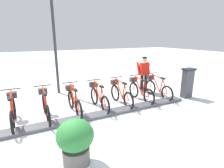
# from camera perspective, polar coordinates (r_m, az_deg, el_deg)

# --- Properties ---
(ground_plane) EXTENTS (60.00, 60.00, 0.00)m
(ground_plane) POSITION_cam_1_polar(r_m,az_deg,el_deg) (5.71, -12.97, -11.92)
(ground_plane) COLOR silver
(dock_rail_base) EXTENTS (0.44, 9.02, 0.10)m
(dock_rail_base) POSITION_cam_1_polar(r_m,az_deg,el_deg) (5.68, -13.00, -11.47)
(dock_rail_base) COLOR #47474C
(dock_rail_base) RESTS_ON ground
(payment_kiosk) EXTENTS (0.36, 0.52, 1.28)m
(payment_kiosk) POSITION_cam_1_polar(r_m,az_deg,el_deg) (8.17, 23.29, 0.47)
(payment_kiosk) COLOR #38383D
(payment_kiosk) RESTS_ON ground
(bike_docked_0) EXTENTS (1.72, 0.54, 1.02)m
(bike_docked_0) POSITION_cam_1_polar(r_m,az_deg,el_deg) (7.82, 14.51, -1.19)
(bike_docked_0) COLOR black
(bike_docked_0) RESTS_ON ground
(bike_docked_1) EXTENTS (1.72, 0.54, 1.02)m
(bike_docked_1) POSITION_cam_1_polar(r_m,az_deg,el_deg) (7.27, 9.05, -2.12)
(bike_docked_1) COLOR black
(bike_docked_1) RESTS_ON ground
(bike_docked_2) EXTENTS (1.72, 0.54, 1.02)m
(bike_docked_2) POSITION_cam_1_polar(r_m,az_deg,el_deg) (6.79, 2.76, -3.17)
(bike_docked_2) COLOR black
(bike_docked_2) RESTS_ON ground
(bike_docked_3) EXTENTS (1.72, 0.54, 1.02)m
(bike_docked_3) POSITION_cam_1_polar(r_m,az_deg,el_deg) (6.41, -4.38, -4.32)
(bike_docked_3) COLOR black
(bike_docked_3) RESTS_ON ground
(bike_docked_4) EXTENTS (1.72, 0.54, 1.02)m
(bike_docked_4) POSITION_cam_1_polar(r_m,az_deg,el_deg) (6.15, -12.31, -5.50)
(bike_docked_4) COLOR black
(bike_docked_4) RESTS_ON ground
(bike_docked_5) EXTENTS (1.72, 0.54, 1.02)m
(bike_docked_5) POSITION_cam_1_polar(r_m,az_deg,el_deg) (6.01, -20.79, -6.65)
(bike_docked_5) COLOR black
(bike_docked_5) RESTS_ON ground
(bike_docked_6) EXTENTS (1.72, 0.54, 1.02)m
(bike_docked_6) POSITION_cam_1_polar(r_m,az_deg,el_deg) (6.01, -29.51, -7.68)
(bike_docked_6) COLOR black
(bike_docked_6) RESTS_ON ground
(worker_near_rack) EXTENTS (0.53, 0.67, 1.66)m
(worker_near_rack) POSITION_cam_1_polar(r_m,az_deg,el_deg) (8.42, 10.36, 3.56)
(worker_near_rack) COLOR white
(worker_near_rack) RESTS_ON ground
(lamp_post) EXTENTS (0.32, 0.32, 4.39)m
(lamp_post) POSITION_cam_1_polar(r_m,az_deg,el_deg) (8.27, -18.40, 16.29)
(lamp_post) COLOR #2D2D33
(lamp_post) RESTS_ON ground
(planter_bush) EXTENTS (0.76, 0.76, 0.97)m
(planter_bush) POSITION_cam_1_polar(r_m,az_deg,el_deg) (3.79, -11.80, -17.37)
(planter_bush) COLOR #59544C
(planter_bush) RESTS_ON ground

